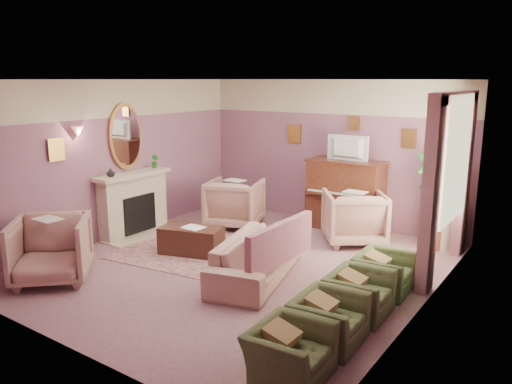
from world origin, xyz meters
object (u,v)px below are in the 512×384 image
Objects in this scene: coffee_table at (191,240)px; olive_chair_a at (290,345)px; floral_armchair_front at (51,246)px; floral_armchair_left at (235,201)px; floral_armchair_right at (354,214)px; sofa at (257,250)px; olive_chair_c at (359,287)px; piano at (345,196)px; side_table at (438,227)px; television at (346,146)px; olive_chair_d at (384,266)px; olive_chair_b at (329,312)px.

coffee_table is 3.77m from olive_chair_a.
floral_armchair_left is at bearing 82.34° from floral_armchair_front.
floral_armchair_left and floral_armchair_right have the same top height.
sofa is 1.69m from olive_chair_c.
piano is 0.68× the size of sofa.
floral_armchair_front is 4.27m from olive_chair_c.
floral_armchair_front reaches higher than olive_chair_a.
floral_armchair_right is at bearing -153.13° from side_table.
sofa reaches higher than side_table.
floral_armchair_front is (-0.49, -3.65, 0.00)m from floral_armchair_left.
television is 1.00× the size of olive_chair_c.
floral_armchair_left is 1.46× the size of side_table.
sofa reaches higher than olive_chair_a.
coffee_table is 1.25× the size of olive_chair_a.
sofa is 1.77m from olive_chair_d.
floral_armchair_front reaches higher than olive_chair_b.
coffee_table is 1.49m from sofa.
television reaches higher than floral_armchair_left.
floral_armchair_front is at bearing -149.55° from olive_chair_d.
floral_armchair_right is 4.90m from floral_armchair_front.
olive_chair_d is at bearing 90.00° from olive_chair_c.
floral_armchair_right is 1.00× the size of floral_armchair_front.
floral_armchair_left is 1.00× the size of floral_armchair_front.
coffee_table is at bearing -173.37° from olive_chair_d.
sofa reaches higher than olive_chair_d.
floral_armchair_front is 4.62m from olive_chair_d.
piano reaches higher than olive_chair_c.
olive_chair_d is at bearing 6.63° from coffee_table.
piano is at bearing 178.69° from side_table.
piano is 5.23m from floral_armchair_front.
piano is 5.10m from olive_chair_a.
olive_chair_c is (0.00, 1.64, 0.00)m from olive_chair_a.
olive_chair_c is at bearing 90.00° from olive_chair_a.
olive_chair_d is (1.66, -2.30, -1.26)m from television.
olive_chair_c is 3.13m from side_table.
floral_armchair_left is at bearing 132.85° from olive_chair_a.
olive_chair_b is at bearing -67.38° from piano.
floral_armchair_right is at bearing 109.49° from olive_chair_b.
floral_armchair_front reaches higher than side_table.
coffee_table is at bearing 157.82° from olive_chair_b.
coffee_table is at bearing -140.30° from side_table.
floral_armchair_left is at bearing 148.68° from olive_chair_c.
olive_chair_d is (0.00, 1.64, 0.00)m from olive_chair_b.
olive_chair_c and olive_chair_d have the same top height.
olive_chair_c is at bearing -64.80° from floral_armchair_right.
olive_chair_d is at bearing 90.00° from olive_chair_b.
coffee_table is 4.18m from side_table.
olive_chair_a is (3.98, -0.12, -0.17)m from floral_armchair_front.
coffee_table is at bearing 171.71° from olive_chair_c.
olive_chair_a and olive_chair_d have the same top height.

